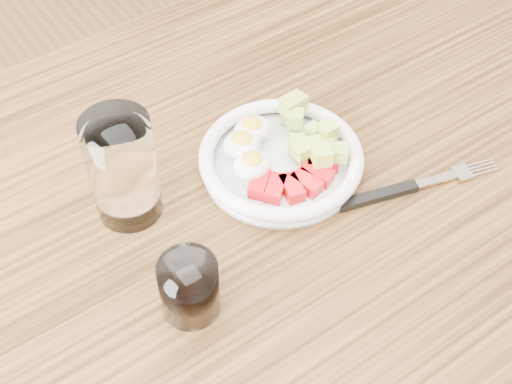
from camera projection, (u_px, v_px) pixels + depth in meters
dining_table at (266, 256)px, 0.97m from camera, size 1.50×0.90×0.77m
bowl at (281, 157)px, 0.92m from camera, size 0.22×0.22×0.06m
fork at (399, 190)px, 0.91m from camera, size 0.22×0.08×0.01m
water_glass at (123, 169)px, 0.84m from camera, size 0.08×0.08×0.15m
coffee_glass at (189, 288)px, 0.77m from camera, size 0.07×0.07×0.08m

